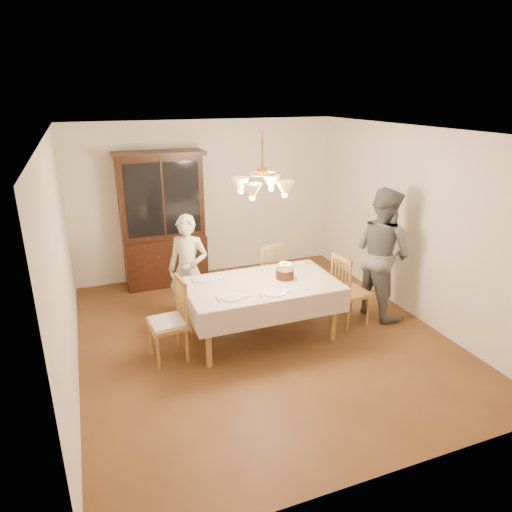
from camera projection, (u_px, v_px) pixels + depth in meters
name	position (u px, v px, depth m)	size (l,w,h in m)	color
ground	(261.00, 336.00, 5.97)	(5.00, 5.00, 0.00)	#563018
room_shell	(262.00, 219.00, 5.43)	(5.00, 5.00, 5.00)	white
dining_table	(262.00, 288.00, 5.73)	(1.90, 1.10, 0.76)	olive
china_hutch	(163.00, 222.00, 7.32)	(1.38, 0.54, 2.16)	black
chair_far_side	(264.00, 278.00, 6.69)	(0.55, 0.54, 1.00)	olive
chair_left_end	(168.00, 324.00, 5.34)	(0.46, 0.47, 1.00)	olive
chair_right_end	(350.00, 293.00, 6.18)	(0.47, 0.48, 1.00)	olive
elderly_woman	(188.00, 270.00, 6.14)	(0.55, 0.36, 1.51)	beige
adult_in_grey	(382.00, 253.00, 6.32)	(0.89, 0.69, 1.83)	slate
birthday_cake	(285.00, 275.00, 5.79)	(0.30, 0.30, 0.22)	white
place_setting_near_left	(233.00, 297.00, 5.30)	(0.40, 0.25, 0.02)	white
place_setting_near_right	(275.00, 292.00, 5.42)	(0.42, 0.27, 0.02)	white
place_setting_far_left	(208.00, 279.00, 5.81)	(0.42, 0.27, 0.02)	white
chandelier	(262.00, 187.00, 5.29)	(0.62, 0.62, 0.73)	#BF8C3F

